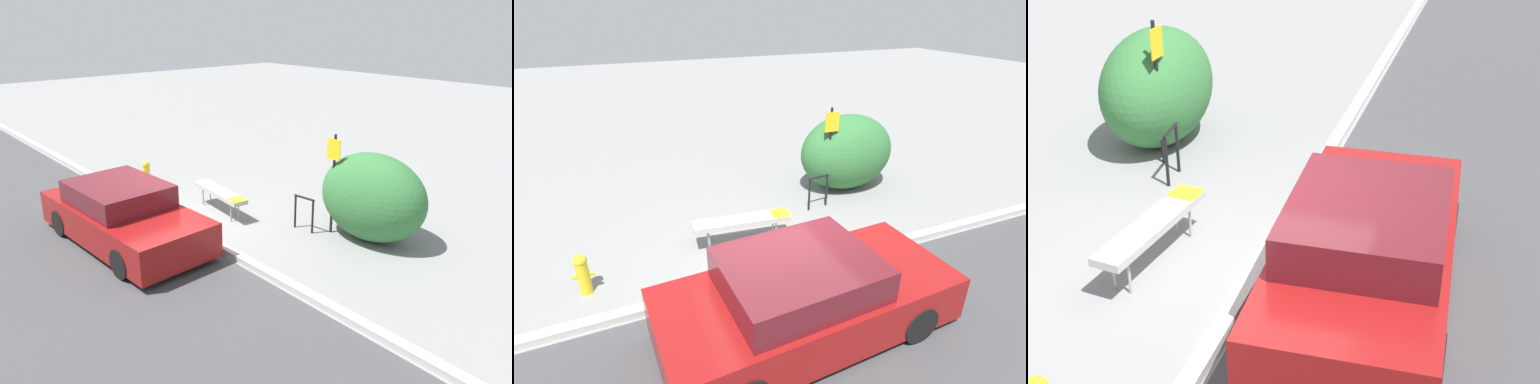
{
  "view_description": "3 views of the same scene",
  "coord_description": "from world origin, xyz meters",
  "views": [
    {
      "loc": [
        9.39,
        -5.73,
        4.75
      ],
      "look_at": [
        1.46,
        1.16,
        0.99
      ],
      "focal_mm": 35.0,
      "sensor_mm": 36.0,
      "label": 1
    },
    {
      "loc": [
        -2.32,
        -5.32,
        4.51
      ],
      "look_at": [
        0.59,
        1.47,
        0.97
      ],
      "focal_mm": 28.0,
      "sensor_mm": 36.0,
      "label": 2
    },
    {
      "loc": [
        -6.79,
        -2.45,
        4.93
      ],
      "look_at": [
        0.63,
        -0.15,
        0.84
      ],
      "focal_mm": 50.0,
      "sensor_mm": 36.0,
      "label": 3
    }
  ],
  "objects": [
    {
      "name": "bench",
      "position": [
        -0.09,
        1.31,
        0.51
      ],
      "size": [
        2.01,
        0.62,
        0.58
      ],
      "rotation": [
        0.0,
        0.0,
        -0.11
      ],
      "color": "#99999E",
      "rests_on": "ground_plane"
    },
    {
      "name": "curb",
      "position": [
        0.0,
        0.0,
        0.07
      ],
      "size": [
        60.0,
        0.2,
        0.13
      ],
      "color": "#B7B7B2",
      "rests_on": "ground_plane"
    },
    {
      "name": "shrub_hedge",
      "position": [
        3.35,
        2.89,
        0.97
      ],
      "size": [
        2.52,
        1.68,
        1.95
      ],
      "color": "#337038",
      "rests_on": "ground_plane"
    },
    {
      "name": "ground_plane",
      "position": [
        0.0,
        0.0,
        0.0
      ],
      "size": [
        60.0,
        60.0,
        0.0
      ],
      "primitive_type": "plane",
      "color": "gray"
    },
    {
      "name": "sign_post",
      "position": [
        2.57,
        2.46,
        1.38
      ],
      "size": [
        0.36,
        0.08,
        2.3
      ],
      "color": "black",
      "rests_on": "ground_plane"
    },
    {
      "name": "parked_car_near",
      "position": [
        -0.06,
        -1.34,
        0.62
      ],
      "size": [
        4.44,
        2.07,
        1.34
      ],
      "rotation": [
        0.0,
        0.0,
        0.05
      ],
      "color": "black",
      "rests_on": "ground_plane"
    },
    {
      "name": "bike_rack",
      "position": [
        2.09,
        2.08,
        0.5
      ],
      "size": [
        0.55,
        0.11,
        0.83
      ],
      "rotation": [
        0.0,
        0.0,
        0.11
      ],
      "color": "black",
      "rests_on": "ground_plane"
    }
  ]
}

